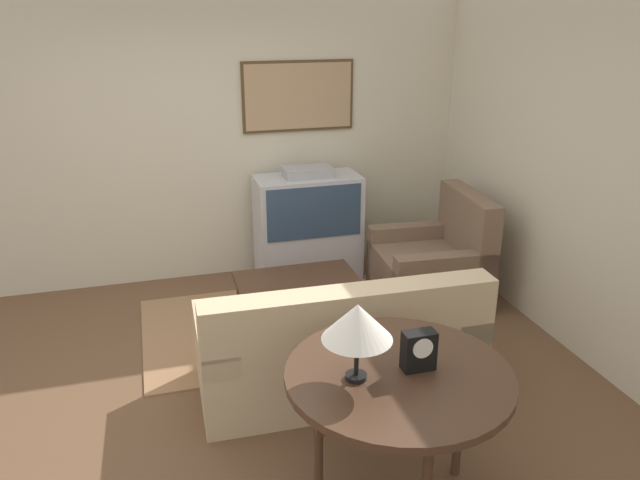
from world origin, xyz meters
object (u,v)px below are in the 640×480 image
at_px(armchair, 433,267).
at_px(mantel_clock, 419,350).
at_px(couch, 339,349).
at_px(console_table, 399,383).
at_px(tv, 308,227).
at_px(table_lamp, 357,323).
at_px(coffee_table, 296,281).

xyz_separation_m(armchair, mantel_clock, (-1.19, -2.23, 0.59)).
xyz_separation_m(couch, console_table, (-0.02, -1.08, 0.42)).
xyz_separation_m(tv, armchair, (0.98, -0.79, -0.22)).
xyz_separation_m(couch, table_lamp, (-0.26, -1.07, 0.80)).
bearing_deg(coffee_table, table_lamp, -95.80).
distance_m(table_lamp, mantel_clock, 0.40).
height_order(coffee_table, table_lamp, table_lamp).
relative_size(coffee_table, table_lamp, 2.45).
relative_size(tv, coffee_table, 1.11).
bearing_deg(armchair, mantel_clock, -24.02).
height_order(couch, mantel_clock, mantel_clock).
xyz_separation_m(tv, couch, (-0.29, -1.94, -0.22)).
distance_m(console_table, table_lamp, 0.45).
distance_m(tv, table_lamp, 3.12).
height_order(console_table, table_lamp, table_lamp).
distance_m(armchair, console_table, 2.61).
xyz_separation_m(console_table, table_lamp, (-0.23, 0.01, 0.38)).
xyz_separation_m(couch, coffee_table, (-0.04, 1.08, 0.05)).
relative_size(tv, mantel_clock, 5.29).
relative_size(coffee_table, mantel_clock, 4.78).
bearing_deg(console_table, table_lamp, 178.66).
relative_size(armchair, mantel_clock, 4.74).
relative_size(armchair, console_table, 0.85).
bearing_deg(mantel_clock, coffee_table, 93.14).
bearing_deg(armchair, table_lamp, -30.34).
bearing_deg(table_lamp, couch, 76.47).
height_order(tv, table_lamp, table_lamp).
relative_size(armchair, table_lamp, 2.43).
xyz_separation_m(tv, console_table, (-0.32, -3.02, 0.20)).
xyz_separation_m(coffee_table, table_lamp, (-0.22, -2.15, 0.75)).
height_order(tv, mantel_clock, tv).
bearing_deg(table_lamp, armchair, 55.53).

